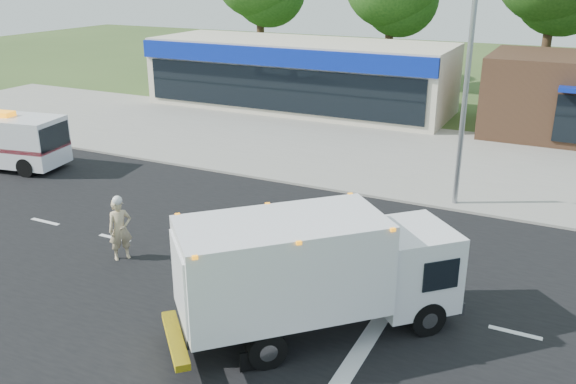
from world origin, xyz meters
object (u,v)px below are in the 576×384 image
object	(u,v)px
ems_box_truck	(313,268)
traffic_signal_pole	(449,66)
ambulance_van	(6,139)
emergency_worker	(120,228)

from	to	relation	value
ems_box_truck	traffic_signal_pole	world-z (taller)	traffic_signal_pole
ems_box_truck	ambulance_van	size ratio (longest dim) A/B	1.14
emergency_worker	ambulance_van	size ratio (longest dim) A/B	0.36
ems_box_truck	ambulance_van	bearing A→B (deg)	116.42
ems_box_truck	traffic_signal_pole	bearing A→B (deg)	42.04
traffic_signal_pole	ems_box_truck	bearing A→B (deg)	-93.59
ems_box_truck	ambulance_van	distance (m)	17.73
ems_box_truck	emergency_worker	xyz separation A→B (m)	(-6.58, 1.12, -0.74)
emergency_worker	ambulance_van	world-z (taller)	ambulance_van
emergency_worker	ambulance_van	distance (m)	11.20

